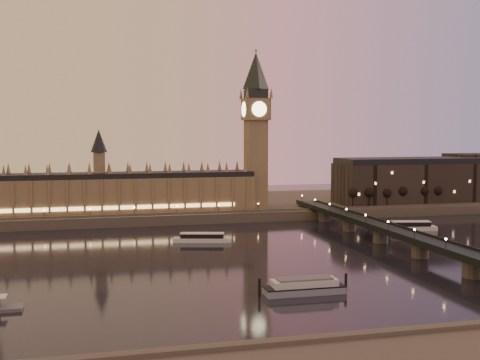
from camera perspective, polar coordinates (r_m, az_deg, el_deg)
name	(u,v)px	position (r m, az deg, el deg)	size (l,w,h in m)	color
ground	(211,259)	(269.19, -2.74, -7.53)	(700.00, 700.00, 0.00)	black
far_embankment	(207,206)	(434.19, -3.12, -2.49)	(560.00, 130.00, 6.00)	#423D35
palace_of_westminster	(109,188)	(380.89, -12.28, -0.75)	(180.00, 26.62, 52.00)	brown
big_ben	(256,120)	(393.53, 1.51, 5.68)	(17.68, 17.68, 104.00)	brown
westminster_bridge	(398,238)	(299.43, 14.79, -5.37)	(13.20, 260.00, 15.30)	black
city_block	(438,179)	(461.71, 18.26, 0.11)	(155.00, 45.00, 34.00)	black
bare_tree_0	(351,193)	(405.54, 10.45, -1.22)	(6.55, 6.55, 13.33)	black
bare_tree_1	(369,192)	(411.23, 12.14, -1.16)	(6.55, 6.55, 13.33)	black
bare_tree_2	(387,192)	(417.27, 13.79, -1.11)	(6.55, 6.55, 13.33)	black
bare_tree_3	(405,192)	(423.65, 15.39, -1.06)	(6.55, 6.55, 13.33)	black
bare_tree_4	(423,191)	(430.35, 16.94, -1.01)	(6.55, 6.55, 13.33)	black
bare_tree_5	(440,191)	(437.35, 18.44, -0.96)	(6.55, 6.55, 13.33)	black
cruise_boat_a	(202,238)	(310.65, -3.60, -5.51)	(30.28, 13.61, 4.74)	silver
cruise_boat_b	(411,226)	(359.91, 15.89, -4.24)	(29.81, 13.06, 5.34)	silver
moored_barge	(304,286)	(214.54, 6.12, -10.01)	(33.05, 8.26, 6.06)	gray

